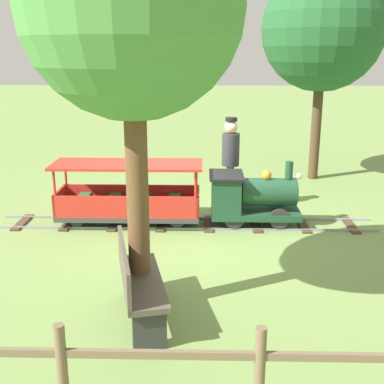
{
  "coord_description": "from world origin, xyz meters",
  "views": [
    {
      "loc": [
        7.53,
        0.33,
        2.76
      ],
      "look_at": [
        0.0,
        0.14,
        0.55
      ],
      "focal_mm": 46.48,
      "sensor_mm": 36.0,
      "label": 1
    }
  ],
  "objects_px": {
    "conductor_person": "(231,156)",
    "park_bench": "(138,282)",
    "oak_tree_far": "(132,8)",
    "oak_tree_near": "(323,30)",
    "locomotive": "(250,196)",
    "passenger_car": "(129,199)"
  },
  "relations": [
    {
      "from": "passenger_car",
      "to": "conductor_person",
      "type": "relative_size",
      "value": 1.45
    },
    {
      "from": "conductor_person",
      "to": "park_bench",
      "type": "xyz_separation_m",
      "value": [
        3.68,
        -1.13,
        -0.54
      ]
    },
    {
      "from": "locomotive",
      "to": "passenger_car",
      "type": "bearing_deg",
      "value": -90.0
    },
    {
      "from": "conductor_person",
      "to": "oak_tree_near",
      "type": "bearing_deg",
      "value": 139.21
    },
    {
      "from": "passenger_car",
      "to": "conductor_person",
      "type": "bearing_deg",
      "value": 115.82
    },
    {
      "from": "passenger_car",
      "to": "conductor_person",
      "type": "xyz_separation_m",
      "value": [
        -0.8,
        1.65,
        0.53
      ]
    },
    {
      "from": "locomotive",
      "to": "park_bench",
      "type": "distance_m",
      "value": 3.21
    },
    {
      "from": "oak_tree_far",
      "to": "park_bench",
      "type": "bearing_deg",
      "value": -0.19
    },
    {
      "from": "oak_tree_near",
      "to": "oak_tree_far",
      "type": "distance_m",
      "value": 6.46
    },
    {
      "from": "conductor_person",
      "to": "oak_tree_near",
      "type": "relative_size",
      "value": 0.37
    },
    {
      "from": "locomotive",
      "to": "park_bench",
      "type": "xyz_separation_m",
      "value": [
        2.88,
        -1.41,
        -0.07
      ]
    },
    {
      "from": "oak_tree_near",
      "to": "oak_tree_far",
      "type": "bearing_deg",
      "value": -28.16
    },
    {
      "from": "conductor_person",
      "to": "oak_tree_near",
      "type": "height_order",
      "value": "oak_tree_near"
    },
    {
      "from": "locomotive",
      "to": "passenger_car",
      "type": "distance_m",
      "value": 1.93
    },
    {
      "from": "locomotive",
      "to": "passenger_car",
      "type": "xyz_separation_m",
      "value": [
        0.0,
        -1.93,
        -0.06
      ]
    },
    {
      "from": "passenger_car",
      "to": "park_bench",
      "type": "xyz_separation_m",
      "value": [
        2.88,
        0.52,
        -0.01
      ]
    },
    {
      "from": "park_bench",
      "to": "oak_tree_near",
      "type": "height_order",
      "value": "oak_tree_near"
    },
    {
      "from": "park_bench",
      "to": "oak_tree_far",
      "type": "relative_size",
      "value": 0.32
    },
    {
      "from": "conductor_person",
      "to": "park_bench",
      "type": "distance_m",
      "value": 3.89
    },
    {
      "from": "oak_tree_near",
      "to": "park_bench",
      "type": "bearing_deg",
      "value": -27.31
    },
    {
      "from": "conductor_person",
      "to": "oak_tree_near",
      "type": "xyz_separation_m",
      "value": [
        -2.22,
        1.92,
        2.13
      ]
    },
    {
      "from": "passenger_car",
      "to": "oak_tree_far",
      "type": "bearing_deg",
      "value": 11.02
    }
  ]
}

